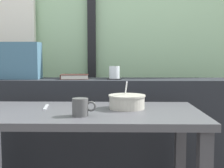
{
  "coord_description": "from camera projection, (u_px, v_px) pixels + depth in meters",
  "views": [
    {
      "loc": [
        0.13,
        -1.61,
        1.0
      ],
      "look_at": [
        0.09,
        0.47,
        0.81
      ],
      "focal_mm": 48.96,
      "sensor_mm": 36.0,
      "label": 1
    }
  ],
  "objects": [
    {
      "name": "throw_pillow",
      "position": [
        18.0,
        61.0,
        2.17
      ],
      "size": [
        0.32,
        0.14,
        0.26
      ],
      "primitive_type": "cube",
      "rotation": [
        0.0,
        0.0,
        0.0
      ],
      "color": "#426B84",
      "rests_on": "dark_console_ledge"
    },
    {
      "name": "outdoor_backdrop",
      "position": [
        104.0,
        11.0,
        2.71
      ],
      "size": [
        4.8,
        0.08,
        2.8
      ],
      "primitive_type": "cube",
      "color": "#9EC699",
      "rests_on": "ground"
    },
    {
      "name": "ceramic_mug",
      "position": [
        81.0,
        107.0,
        1.44
      ],
      "size": [
        0.11,
        0.08,
        0.08
      ],
      "color": "#4C4C4C",
      "rests_on": "breakfast_table"
    },
    {
      "name": "window_divider_post",
      "position": [
        92.0,
        21.0,
        2.65
      ],
      "size": [
        0.07,
        0.05,
        2.6
      ],
      "primitive_type": "cube",
      "color": "black",
      "rests_on": "ground"
    },
    {
      "name": "curtain_left_panel",
      "position": [
        3.0,
        27.0,
        2.64
      ],
      "size": [
        0.56,
        0.06,
        2.5
      ],
      "primitive_type": "cube",
      "color": "silver",
      "rests_on": "ground"
    },
    {
      "name": "closed_book",
      "position": [
        74.0,
        77.0,
        2.17
      ],
      "size": [
        0.21,
        0.16,
        0.03
      ],
      "color": "#47231E",
      "rests_on": "dark_console_ledge"
    },
    {
      "name": "dark_console_ledge",
      "position": [
        100.0,
        136.0,
        2.21
      ],
      "size": [
        2.8,
        0.32,
        0.83
      ],
      "primitive_type": "cube",
      "color": "#23262B",
      "rests_on": "ground"
    },
    {
      "name": "fork_utensil",
      "position": [
        46.0,
        107.0,
        1.68
      ],
      "size": [
        0.04,
        0.17,
        0.01
      ],
      "primitive_type": "cube",
      "rotation": [
        0.0,
        0.0,
        0.13
      ],
      "color": "silver",
      "rests_on": "breakfast_table"
    },
    {
      "name": "soup_bowl",
      "position": [
        127.0,
        102.0,
        1.64
      ],
      "size": [
        0.2,
        0.2,
        0.15
      ],
      "color": "#BCB7A8",
      "rests_on": "breakfast_table"
    },
    {
      "name": "breakfast_table",
      "position": [
        81.0,
        132.0,
        1.6
      ],
      "size": [
        1.24,
        0.62,
        0.71
      ],
      "color": "#414145",
      "rests_on": "ground"
    },
    {
      "name": "coaster_square",
      "position": [
        114.0,
        79.0,
        2.15
      ],
      "size": [
        0.1,
        0.1,
        0.0
      ],
      "primitive_type": "cube",
      "color": "black",
      "rests_on": "dark_console_ledge"
    },
    {
      "name": "juice_glass",
      "position": [
        114.0,
        73.0,
        2.15
      ],
      "size": [
        0.08,
        0.08,
        0.09
      ],
      "color": "white",
      "rests_on": "coaster_square"
    }
  ]
}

